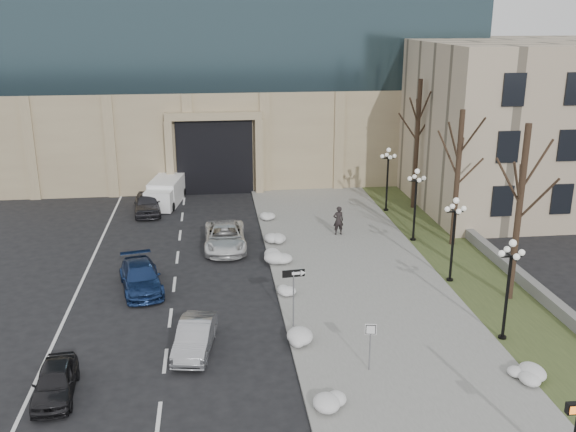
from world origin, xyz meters
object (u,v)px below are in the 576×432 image
object	(u,v)px
car_b	(195,337)
one_way_sign	(297,280)
car_a	(55,382)
keep_sign	(370,337)
car_e	(147,203)
lamppost_c	(416,195)
lamppost_d	(388,171)
pedestrian	(338,220)
car_c	(141,277)
lamppost_a	(509,276)
box_truck	(166,192)
car_d	(225,237)
lamppost_b	(454,228)

from	to	relation	value
car_b	one_way_sign	xyz separation A→B (m)	(4.64, 1.55, 1.74)
car_a	keep_sign	world-z (taller)	keep_sign
car_b	car_e	world-z (taller)	car_e
car_a	lamppost_c	distance (m)	24.21
car_e	lamppost_d	bearing A→B (deg)	-10.87
pedestrian	lamppost_c	size ratio (longest dim) A/B	0.40
lamppost_d	pedestrian	bearing A→B (deg)	-132.82
car_c	car_e	distance (m)	13.69
car_b	keep_sign	world-z (taller)	keep_sign
keep_sign	lamppost_a	distance (m)	6.97
car_c	car_e	world-z (taller)	car_e
keep_sign	lamppost_d	distance (m)	22.43
box_truck	lamppost_d	distance (m)	16.78
car_a	car_d	bearing A→B (deg)	61.96
car_a	car_c	bearing A→B (deg)	72.70
car_c	lamppost_d	world-z (taller)	lamppost_d
car_a	pedestrian	world-z (taller)	pedestrian
car_b	lamppost_c	xyz separation A→B (m)	(13.55, 12.30, 2.41)
car_c	pedestrian	world-z (taller)	pedestrian
lamppost_c	car_e	bearing A→B (deg)	154.65
car_c	car_e	xyz separation A→B (m)	(-0.82, 13.67, 0.08)
keep_sign	lamppost_a	world-z (taller)	lamppost_a
car_b	box_truck	xyz separation A→B (m)	(-2.55, 22.98, 0.23)
car_d	car_e	bearing A→B (deg)	124.26
car_d	lamppost_c	world-z (taller)	lamppost_c
lamppost_a	pedestrian	bearing A→B (deg)	107.28
car_e	lamppost_c	world-z (taller)	lamppost_c
pedestrian	car_d	bearing A→B (deg)	4.23
car_d	keep_sign	distance (m)	16.05
car_c	lamppost_d	bearing A→B (deg)	24.03
one_way_sign	lamppost_b	world-z (taller)	lamppost_b
car_e	lamppost_b	distance (m)	22.81
box_truck	lamppost_d	size ratio (longest dim) A/B	1.28
box_truck	lamppost_c	world-z (taller)	lamppost_c
car_a	car_d	size ratio (longest dim) A/B	0.68
lamppost_c	car_d	bearing A→B (deg)	179.03
lamppost_d	keep_sign	bearing A→B (deg)	-106.99
lamppost_c	pedestrian	bearing A→B (deg)	160.63
car_c	pedestrian	size ratio (longest dim) A/B	2.51
car_a	car_e	xyz separation A→B (m)	(1.46, 23.30, 0.15)
lamppost_a	car_a	bearing A→B (deg)	-173.58
car_a	lamppost_b	bearing A→B (deg)	20.66
car_b	car_c	distance (m)	7.42
lamppost_a	car_c	bearing A→B (deg)	155.45
car_b	lamppost_d	distance (m)	23.30
keep_sign	lamppost_d	bearing A→B (deg)	83.44
one_way_sign	lamppost_a	size ratio (longest dim) A/B	0.61
car_b	lamppost_d	bearing A→B (deg)	63.05
car_b	lamppost_a	xyz separation A→B (m)	(13.55, -0.70, 2.41)
box_truck	keep_sign	world-z (taller)	keep_sign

